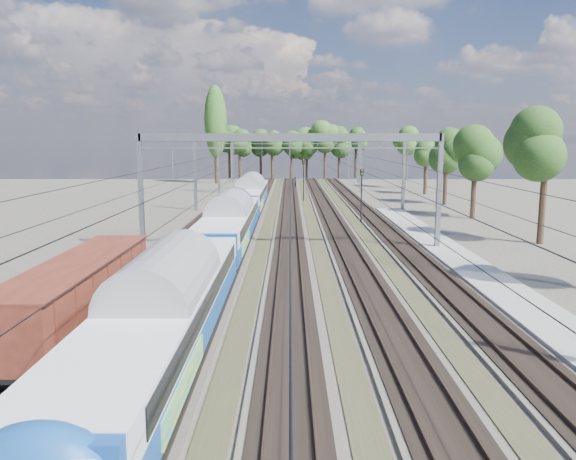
{
  "coord_description": "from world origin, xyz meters",
  "views": [
    {
      "loc": [
        -0.01,
        -13.12,
        8.51
      ],
      "look_at": [
        -0.12,
        22.36,
        2.8
      ],
      "focal_mm": 35.0,
      "sensor_mm": 36.0,
      "label": 1
    }
  ],
  "objects_px": {
    "emu_train": "(230,219)",
    "freight_boxcar": "(80,293)",
    "signal_far": "(362,189)",
    "signal_near": "(304,174)",
    "worker": "(296,182)"
  },
  "relations": [
    {
      "from": "emu_train",
      "to": "freight_boxcar",
      "type": "bearing_deg",
      "value": -103.93
    },
    {
      "from": "freight_boxcar",
      "to": "signal_far",
      "type": "xyz_separation_m",
      "value": [
        16.45,
        34.86,
        1.49
      ]
    },
    {
      "from": "emu_train",
      "to": "signal_far",
      "type": "xyz_separation_m",
      "value": [
        11.95,
        16.71,
        0.8
      ]
    },
    {
      "from": "worker",
      "to": "signal_far",
      "type": "height_order",
      "value": "signal_far"
    },
    {
      "from": "freight_boxcar",
      "to": "worker",
      "type": "distance_m",
      "value": 77.9
    },
    {
      "from": "worker",
      "to": "signal_far",
      "type": "bearing_deg",
      "value": -157.51
    },
    {
      "from": "worker",
      "to": "signal_far",
      "type": "relative_size",
      "value": 0.35
    },
    {
      "from": "freight_boxcar",
      "to": "signal_far",
      "type": "relative_size",
      "value": 2.32
    },
    {
      "from": "emu_train",
      "to": "signal_far",
      "type": "bearing_deg",
      "value": 54.43
    },
    {
      "from": "emu_train",
      "to": "freight_boxcar",
      "type": "distance_m",
      "value": 18.72
    },
    {
      "from": "signal_far",
      "to": "signal_near",
      "type": "bearing_deg",
      "value": 95.69
    },
    {
      "from": "emu_train",
      "to": "worker",
      "type": "distance_m",
      "value": 59.37
    },
    {
      "from": "emu_train",
      "to": "signal_far",
      "type": "distance_m",
      "value": 20.56
    },
    {
      "from": "freight_boxcar",
      "to": "signal_far",
      "type": "bearing_deg",
      "value": 64.74
    },
    {
      "from": "freight_boxcar",
      "to": "signal_near",
      "type": "relative_size",
      "value": 2.17
    }
  ]
}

